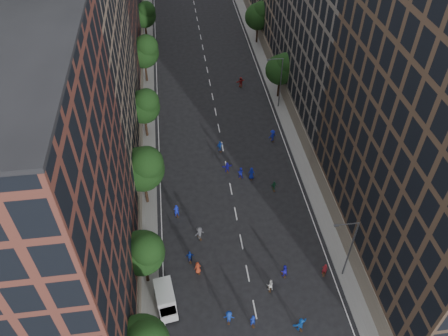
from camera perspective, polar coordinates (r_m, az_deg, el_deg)
name	(u,v)px	position (r m, az deg, el deg)	size (l,w,h in m)	color
ground	(219,130)	(68.91, -0.63, 4.97)	(240.00, 240.00, 0.00)	black
sidewalk_left	(143,108)	(74.83, -10.59, 7.71)	(4.00, 105.00, 0.15)	slate
sidewalk_right	(283,98)	(76.82, 7.71, 9.11)	(4.00, 105.00, 0.15)	slate
bldg_left_a	(30,221)	(39.19, -23.99, -6.37)	(14.00, 22.00, 30.00)	#5B2C23
bldg_left_b	(64,55)	(56.58, -20.15, 13.64)	(14.00, 26.00, 34.00)	#7E6852
bldg_left_c	(88,3)	(78.37, -17.31, 19.92)	(14.00, 20.00, 28.00)	#5B2C23
bldg_right_b	(347,11)	(68.31, 15.80, 19.16)	(14.00, 28.00, 33.00)	#615850
tree_left_1	(143,252)	(46.42, -10.48, -10.70)	(4.80, 4.80, 8.21)	black
tree_left_2	(143,167)	(53.89, -10.50, 0.08)	(5.60, 5.60, 9.45)	black
tree_left_3	(144,105)	(65.23, -10.40, 8.07)	(5.00, 5.00, 8.58)	black
tree_left_4	(144,51)	(78.80, -10.37, 14.83)	(5.40, 5.40, 9.08)	black
tree_left_5	(145,14)	(93.44, -10.32, 19.18)	(4.80, 4.80, 8.33)	black
tree_right_a	(282,68)	(74.05, 7.57, 12.80)	(5.00, 5.00, 8.39)	black
tree_right_b	(259,15)	(91.26, 4.62, 19.30)	(5.20, 5.20, 8.83)	black
streetlamp_near	(349,247)	(48.36, 16.03, -9.84)	(2.64, 0.22, 9.06)	#595B60
streetlamp_far	(279,80)	(71.68, 7.26, 11.30)	(2.64, 0.22, 9.06)	#595B60
cargo_van	(166,299)	(48.14, -7.63, -16.61)	(2.58, 4.51, 2.28)	silver
skater_1	(253,321)	(47.05, 3.77, -19.27)	(0.63, 0.41, 1.73)	#13299A
skater_2	(284,271)	(50.44, 7.84, -13.17)	(0.83, 0.65, 1.71)	#1915AB
skater_3	(229,317)	(47.14, 0.65, -18.89)	(1.12, 0.64, 1.74)	#13349D
skater_4	(190,257)	(51.23, -4.46, -11.48)	(1.00, 0.41, 1.70)	navy
skater_5	(300,324)	(47.37, 9.95, -19.46)	(1.68, 0.53, 1.81)	blue
skater_6	(198,268)	(50.33, -3.45, -12.87)	(0.82, 0.54, 1.69)	#9E321A
skater_7	(325,269)	(51.35, 13.00, -12.78)	(0.63, 0.41, 1.72)	maroon
skater_8	(270,285)	(49.32, 6.03, -14.97)	(0.79, 0.61, 1.62)	silver
skater_9	(199,233)	(53.08, -3.23, -8.52)	(1.23, 0.70, 1.90)	#47484D
skater_10	(274,186)	(58.97, 6.54, -2.35)	(0.89, 0.37, 1.51)	#1A5735
skater_11	(227,167)	(61.20, 0.42, 0.09)	(1.45, 0.46, 1.56)	#18139C
skater_12	(251,173)	(60.18, 3.61, -0.72)	(0.91, 0.59, 1.86)	navy
skater_13	(176,211)	(55.62, -6.23, -5.57)	(0.71, 0.46, 1.94)	#1625B9
skater_14	(240,173)	(60.30, 2.16, -0.62)	(0.86, 0.67, 1.76)	#13189C
skater_15	(272,136)	(66.66, 6.35, 4.21)	(1.24, 0.71, 1.92)	#121D97
skater_16	(220,146)	(64.42, -0.54, 2.84)	(1.05, 0.44, 1.79)	#13379C
skater_17	(241,82)	(78.78, 2.20, 11.13)	(1.66, 0.53, 1.79)	maroon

